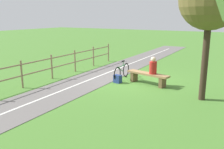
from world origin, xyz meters
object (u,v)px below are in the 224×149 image
Objects in this scene: bench at (148,76)px; tree_far_right at (210,0)px; bicycle at (122,72)px; backpack at (118,79)px; person_seated at (153,66)px.

tree_far_right reaches higher than bench.
tree_far_right reaches higher than bicycle.
bench reaches higher than backpack.
person_seated reaches higher than backpack.
bench is at bearing -20.39° from tree_far_right.
bicycle is 5.13m from tree_far_right.
bench is 2.74× the size of person_seated.
tree_far_right is at bearing 172.93° from backpack.
tree_far_right is (-2.49, 0.93, 3.11)m from bench.
backpack is at bearing 32.38° from bench.
backpack is at bearing 27.33° from person_seated.
backpack is 5.02m from tree_far_right.
bicycle is at bearing 2.60° from person_seated.
bench is at bearing -160.01° from backpack.
bench is 0.45× the size of tree_far_right.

